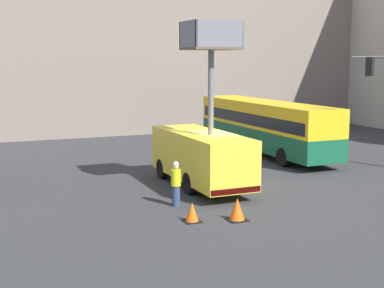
{
  "coord_description": "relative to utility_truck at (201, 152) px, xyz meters",
  "views": [
    {
      "loc": [
        -10.45,
        -20.85,
        5.56
      ],
      "look_at": [
        -0.99,
        1.38,
        1.8
      ],
      "focal_mm": 50.0,
      "sensor_mm": 36.0,
      "label": 1
    }
  ],
  "objects": [
    {
      "name": "road_worker_directing",
      "position": [
        3.03,
        0.84,
        -0.71
      ],
      "size": [
        0.38,
        0.38,
        1.76
      ],
      "rotation": [
        0.0,
        0.0,
        5.47
      ],
      "color": "navy",
      "rests_on": "ground_plane"
    },
    {
      "name": "traffic_light_pole",
      "position": [
        10.0,
        -0.1,
        2.48
      ],
      "size": [
        2.95,
        2.7,
        6.04
      ],
      "color": "slate",
      "rests_on": "ground_plane"
    },
    {
      "name": "building_backdrop_far",
      "position": [
        0.99,
        22.43,
        8.67
      ],
      "size": [
        44.0,
        10.0,
        20.49
      ],
      "color": "gray",
      "rests_on": "ground_plane"
    },
    {
      "name": "ground_plane",
      "position": [
        0.99,
        -0.34,
        -1.58
      ],
      "size": [
        120.0,
        120.0,
        0.0
      ],
      "primitive_type": "plane",
      "color": "#333335"
    },
    {
      "name": "traffic_cone_mid_road",
      "position": [
        -2.39,
        -4.58,
        -1.26
      ],
      "size": [
        0.6,
        0.6,
        0.69
      ],
      "color": "black",
      "rests_on": "ground_plane"
    },
    {
      "name": "road_worker_near_truck",
      "position": [
        -2.16,
        -2.46,
        -0.71
      ],
      "size": [
        0.38,
        0.38,
        1.76
      ],
      "rotation": [
        0.0,
        0.0,
        3.52
      ],
      "color": "navy",
      "rests_on": "ground_plane"
    },
    {
      "name": "traffic_cone_near_truck",
      "position": [
        -0.86,
        -5.05,
        -1.2
      ],
      "size": [
        0.7,
        0.7,
        0.8
      ],
      "color": "black",
      "rests_on": "ground_plane"
    },
    {
      "name": "city_bus",
      "position": [
        7.06,
        6.46,
        0.27
      ],
      "size": [
        2.5,
        12.38,
        3.16
      ],
      "rotation": [
        0.0,
        0.0,
        1.69
      ],
      "color": "#145638",
      "rests_on": "ground_plane"
    },
    {
      "name": "utility_truck",
      "position": [
        0.0,
        0.0,
        0.0
      ],
      "size": [
        2.22,
        6.72,
        7.16
      ],
      "color": "yellow",
      "rests_on": "ground_plane"
    }
  ]
}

